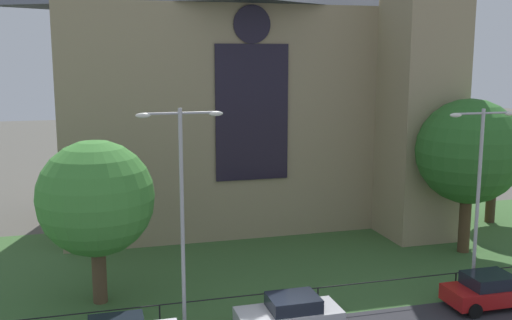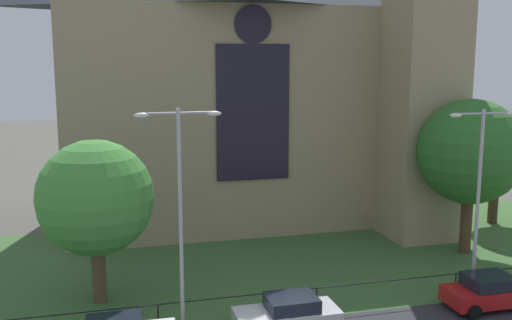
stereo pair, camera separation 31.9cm
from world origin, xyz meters
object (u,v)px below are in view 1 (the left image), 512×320
Objects in this scene: tree_left_near at (96,199)px; tree_right_near at (469,152)px; church_building at (242,67)px; parked_car_red at (491,290)px; tree_right_far at (494,149)px; streetlamp_near at (182,193)px; streetlamp_far at (479,180)px; parked_car_silver at (290,314)px.

tree_right_near is at bearing 5.32° from tree_left_near.
church_building is 6.18× the size of parked_car_red.
streetlamp_near is at bearing -154.63° from tree_right_far.
streetlamp_near is 14.41m from parked_car_red.
church_building is 21.41m from parked_car_red.
church_building reaches higher than tree_left_near.
parked_car_red is (-0.02, -1.36, -4.74)m from streetlamp_far.
tree_left_near is 26.40m from tree_right_far.
church_building is 17.55m from tree_right_far.
parked_car_red is at bearing -5.79° from streetlamp_near.
church_building reaches higher than parked_car_red.
parked_car_red is (13.47, -1.36, -4.92)m from streetlamp_near.
streetlamp_far is (16.75, -3.71, 0.68)m from tree_left_near.
tree_right_near is at bearing -151.65° from parked_car_silver.
tree_right_near is 2.07× the size of parked_car_silver.
tree_left_near is 9.79m from parked_car_silver.
parked_car_silver is at bearing -19.02° from streetlamp_near.
tree_right_far is 24.62m from streetlamp_near.
tree_left_near is 17.17m from streetlamp_far.
tree_right_far is at bearing -147.00° from parked_car_silver.
tree_right_near is 9.20m from parked_car_red.
parked_car_silver and parked_car_red have the same top height.
tree_left_near is 1.76× the size of parked_car_silver.
streetlamp_far reaches higher than parked_car_red.
tree_right_far is (15.63, -6.00, -5.29)m from church_building.
tree_right_near is at bearing 59.23° from streetlamp_far.
streetlamp_near reaches higher than parked_car_silver.
streetlamp_far is 10.66m from parked_car_silver.
church_building is 15.64m from tree_right_near.
tree_right_far is 22.17m from parked_car_silver.
streetlamp_near is (-22.23, -10.54, 0.69)m from tree_right_far.
parked_car_silver is (4.04, -1.39, -4.92)m from streetlamp_near.
streetlamp_near is at bearing 174.45° from parked_car_red.
streetlamp_far reaches higher than parked_car_silver.
church_building is at bearing -98.42° from parked_car_silver.
streetlamp_far is 4.94m from parked_car_red.
church_building reaches higher than parked_car_silver.
tree_right_far is 1.79× the size of parked_car_silver.
church_building is 17.09m from tree_left_near.
church_building is 2.98× the size of tree_right_near.
church_building is 2.88× the size of streetlamp_near.
tree_right_near is 17.71m from streetlamp_near.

